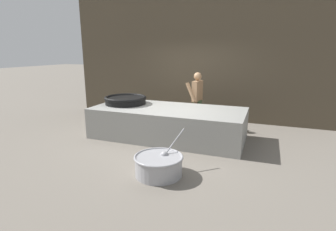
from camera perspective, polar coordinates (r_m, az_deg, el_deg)
The scene contains 6 objects.
ground_plane at distance 6.70m, azimuth 0.00°, elevation -4.71°, with size 60.00×60.00×0.00m, color slate.
back_wall at distance 8.50m, azimuth 5.57°, elevation 13.86°, with size 8.30×0.24×4.29m, color #4C4233.
hearth_platform at distance 6.59m, azimuth 0.00°, elevation -1.60°, with size 3.76×1.65×0.76m.
giant_wok_near at distance 7.11m, azimuth -9.22°, elevation 3.41°, with size 1.12×1.12×0.21m.
cook at distance 7.38m, azimuth 6.30°, elevation 3.74°, with size 0.40×0.60×1.57m.
prep_bowl_vegetables at distance 4.68m, azimuth -2.03°, elevation -10.56°, with size 0.87×1.08×0.71m.
Camera 1 is at (2.26, -5.94, 2.13)m, focal length 28.00 mm.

